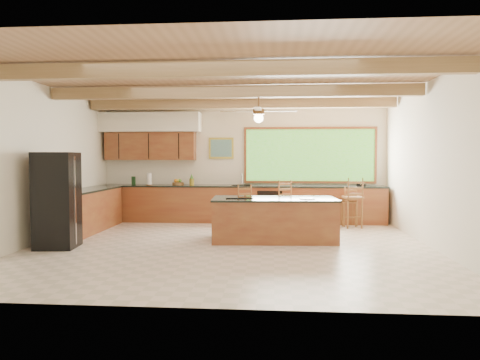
{
  "coord_description": "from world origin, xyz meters",
  "views": [
    {
      "loc": [
        0.78,
        -7.69,
        1.61
      ],
      "look_at": [
        0.12,
        0.8,
        1.16
      ],
      "focal_mm": 32.0,
      "sensor_mm": 36.0,
      "label": 1
    }
  ],
  "objects": [
    {
      "name": "ground",
      "position": [
        0.0,
        0.0,
        0.0
      ],
      "size": [
        7.2,
        7.2,
        0.0
      ],
      "primitive_type": "plane",
      "color": "beige",
      "rests_on": "ground"
    },
    {
      "name": "room_shell",
      "position": [
        -0.17,
        0.65,
        2.21
      ],
      "size": [
        7.27,
        6.54,
        3.02
      ],
      "color": "silver",
      "rests_on": "ground"
    },
    {
      "name": "counter_run",
      "position": [
        -0.82,
        2.52,
        0.46
      ],
      "size": [
        7.12,
        3.1,
        1.22
      ],
      "color": "brown",
      "rests_on": "ground"
    },
    {
      "name": "island",
      "position": [
        0.8,
        0.6,
        0.42
      ],
      "size": [
        2.43,
        1.25,
        0.85
      ],
      "rotation": [
        0.0,
        0.0,
        0.06
      ],
      "color": "brown",
      "rests_on": "ground"
    },
    {
      "name": "refrigerator",
      "position": [
        -3.05,
        -0.4,
        0.85
      ],
      "size": [
        0.73,
        0.71,
        1.7
      ],
      "rotation": [
        0.0,
        0.0,
        0.1
      ],
      "color": "black",
      "rests_on": "ground"
    },
    {
      "name": "bar_stool_a",
      "position": [
        0.11,
        1.54,
        0.61
      ],
      "size": [
        0.49,
        0.49,
        1.04
      ],
      "rotation": [
        0.0,
        0.0,
        0.41
      ],
      "color": "brown",
      "rests_on": "ground"
    },
    {
      "name": "bar_stool_b",
      "position": [
        0.99,
        2.39,
        0.65
      ],
      "size": [
        0.52,
        0.52,
        1.09
      ],
      "rotation": [
        0.0,
        0.0,
        0.42
      ],
      "color": "brown",
      "rests_on": "ground"
    },
    {
      "name": "bar_stool_c",
      "position": [
        2.6,
        2.18,
        0.69
      ],
      "size": [
        0.47,
        0.47,
        1.16
      ],
      "rotation": [
        0.0,
        0.0,
        0.15
      ],
      "color": "brown",
      "rests_on": "ground"
    },
    {
      "name": "bar_stool_d",
      "position": [
        2.55,
        2.4,
        0.56
      ],
      "size": [
        0.37,
        0.37,
        0.94
      ],
      "rotation": [
        0.0,
        0.0,
        0.11
      ],
      "color": "brown",
      "rests_on": "ground"
    }
  ]
}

